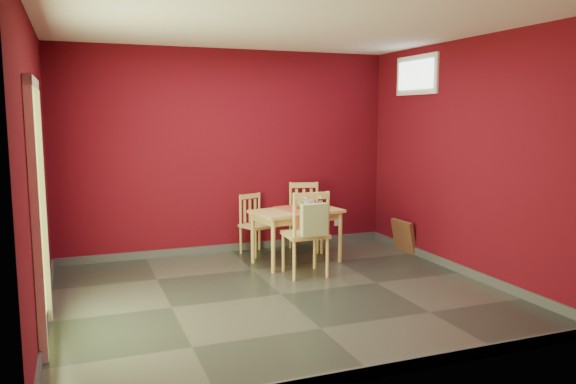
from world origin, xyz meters
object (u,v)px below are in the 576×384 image
object	(u,v)px
dining_table	(297,217)
chair_far_left	(256,223)
chair_far_right	(305,216)
chair_near	(306,232)
picture_frame	(404,236)
cat	(306,202)
tote_bag	(314,220)

from	to	relation	value
dining_table	chair_far_left	distance (m)	0.74
dining_table	chair_far_right	xyz separation A→B (m)	(0.35, 0.57, -0.12)
chair_far_left	dining_table	bearing A→B (deg)	-62.27
dining_table	chair_near	world-z (taller)	chair_near
dining_table	chair_far_left	world-z (taller)	chair_far_left
chair_near	picture_frame	world-z (taller)	chair_near
chair_far_right	picture_frame	world-z (taller)	chair_far_right
chair_near	cat	world-z (taller)	chair_near
dining_table	picture_frame	bearing A→B (deg)	0.50
dining_table	chair_near	distance (m)	0.59
picture_frame	dining_table	bearing A→B (deg)	-179.50
tote_bag	chair_far_right	bearing A→B (deg)	71.10
chair_far_left	chair_near	world-z (taller)	chair_near
chair_far_right	picture_frame	xyz separation A→B (m)	(1.21, -0.55, -0.26)
cat	dining_table	bearing A→B (deg)	144.56
dining_table	tote_bag	bearing A→B (deg)	-98.19
chair_far_left	tote_bag	size ratio (longest dim) A/B	1.87
dining_table	chair_far_left	xyz separation A→B (m)	(-0.34, 0.64, -0.18)
cat	chair_near	bearing A→B (deg)	-137.91
chair_near	chair_far_left	bearing A→B (deg)	100.51
chair_far_right	cat	bearing A→B (deg)	-111.92
tote_bag	picture_frame	xyz separation A→B (m)	(1.68, 0.82, -0.48)
cat	picture_frame	xyz separation A→B (m)	(1.45, 0.03, -0.56)
chair_far_left	chair_far_right	bearing A→B (deg)	-5.99
chair_far_left	picture_frame	bearing A→B (deg)	-18.16
chair_far_right	chair_near	bearing A→B (deg)	-112.10
chair_far_right	picture_frame	size ratio (longest dim) A/B	2.11
chair_far_left	picture_frame	world-z (taller)	chair_far_left
chair_far_left	tote_bag	xyz separation A→B (m)	(0.22, -1.45, 0.29)
tote_bag	picture_frame	distance (m)	1.93
chair_near	picture_frame	size ratio (longest dim) A/B	2.27
picture_frame	chair_near	bearing A→B (deg)	-160.59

